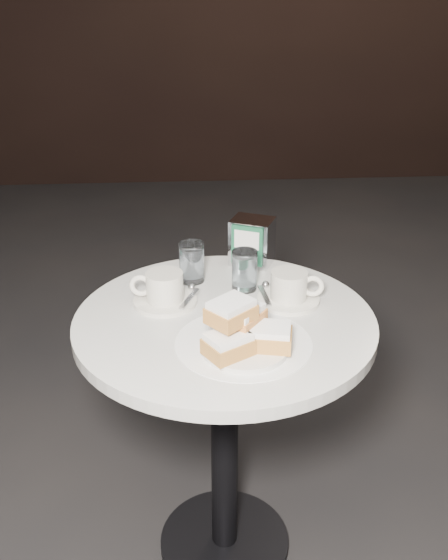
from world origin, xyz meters
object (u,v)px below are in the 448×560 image
at_px(coffee_cup_right, 289,289).
at_px(water_glass_right, 244,271).
at_px(coffee_cup_left, 164,290).
at_px(cafe_table, 225,387).
at_px(napkin_dispenser, 252,241).
at_px(water_glass_left, 192,263).
at_px(beignet_plate, 243,333).

height_order(coffee_cup_right, water_glass_right, water_glass_right).
xyz_separation_m(coffee_cup_left, water_glass_right, (0.20, 0.06, 0.02)).
xyz_separation_m(cafe_table, water_glass_right, (0.06, 0.14, 0.25)).
bearing_deg(cafe_table, napkin_dispenser, 72.18).
distance_m(coffee_cup_right, water_glass_left, 0.27).
xyz_separation_m(cafe_table, coffee_cup_left, (-0.14, 0.08, 0.23)).
bearing_deg(cafe_table, water_glass_left, 109.71).
xyz_separation_m(beignet_plate, coffee_cup_right, (0.13, 0.21, -0.01)).
distance_m(beignet_plate, water_glass_left, 0.36).
xyz_separation_m(cafe_table, beignet_plate, (0.03, -0.15, 0.24)).
bearing_deg(beignet_plate, water_glass_left, 105.98).
height_order(coffee_cup_left, napkin_dispenser, napkin_dispenser).
distance_m(coffee_cup_right, water_glass_right, 0.13).
distance_m(water_glass_left, napkin_dispenser, 0.19).
distance_m(cafe_table, water_glass_right, 0.29).
distance_m(coffee_cup_left, napkin_dispenser, 0.32).
distance_m(beignet_plate, coffee_cup_right, 0.25).
bearing_deg(beignet_plate, water_glass_right, 83.95).
bearing_deg(cafe_table, beignet_plate, -79.13).
xyz_separation_m(coffee_cup_right, napkin_dispenser, (-0.07, 0.23, 0.03)).
bearing_deg(cafe_table, coffee_cup_left, 150.88).
bearing_deg(coffee_cup_right, cafe_table, -147.97).
relative_size(cafe_table, beignet_plate, 3.38).
height_order(beignet_plate, water_glass_right, beignet_plate).
xyz_separation_m(water_glass_left, napkin_dispenser, (0.17, 0.10, 0.01)).
bearing_deg(coffee_cup_left, water_glass_left, 66.88).
bearing_deg(napkin_dispenser, coffee_cup_right, -50.22).
relative_size(water_glass_right, napkin_dispenser, 0.76).
bearing_deg(beignet_plate, coffee_cup_left, 126.50).
relative_size(cafe_table, coffee_cup_left, 4.34).
relative_size(coffee_cup_left, water_glass_left, 1.65).
relative_size(cafe_table, water_glass_right, 7.28).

